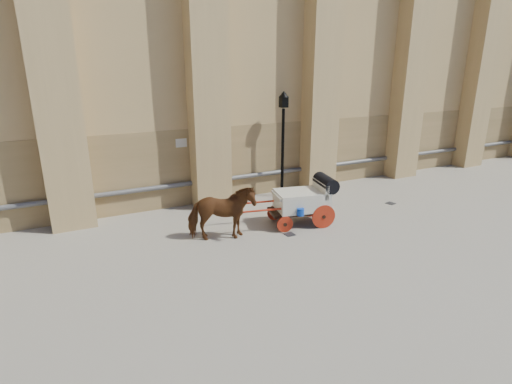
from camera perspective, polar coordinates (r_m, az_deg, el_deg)
ground at (r=13.30m, az=3.20°, el=-5.78°), size 90.00×90.00×0.00m
horse at (r=12.48m, az=-4.95°, el=-3.08°), size 2.26×1.48×1.76m
carriage at (r=13.81m, az=7.03°, el=-0.98°), size 3.95×1.76×1.67m
street_lamp at (r=16.34m, az=3.85°, el=7.15°), size 0.41×0.41×4.34m
drain_grate_near at (r=13.17m, az=4.81°, el=-6.03°), size 0.33×0.33×0.01m
drain_grate_far at (r=16.87m, az=18.67°, el=-1.54°), size 0.39×0.39×0.01m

